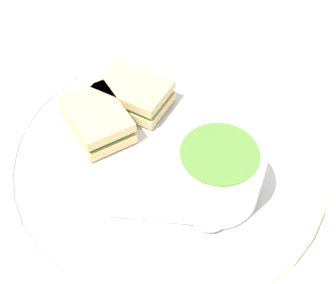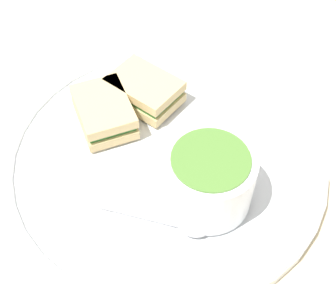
{
  "view_description": "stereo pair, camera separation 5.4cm",
  "coord_description": "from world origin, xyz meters",
  "px_view_note": "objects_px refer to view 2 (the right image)",
  "views": [
    {
      "loc": [
        -0.34,
        -0.01,
        0.46
      ],
      "look_at": [
        0.0,
        0.0,
        0.04
      ],
      "focal_mm": 50.0,
      "sensor_mm": 36.0,
      "label": 1
    },
    {
      "loc": [
        -0.34,
        -0.06,
        0.46
      ],
      "look_at": [
        0.0,
        0.0,
        0.04
      ],
      "focal_mm": 50.0,
      "sensor_mm": 36.0,
      "label": 2
    }
  ],
  "objects_px": {
    "soup_bowl": "(209,179)",
    "sandwich_half_far": "(104,112)",
    "spoon": "(183,225)",
    "sandwich_half_near": "(145,90)"
  },
  "relations": [
    {
      "from": "spoon",
      "to": "sandwich_half_near",
      "type": "height_order",
      "value": "sandwich_half_near"
    },
    {
      "from": "spoon",
      "to": "sandwich_half_near",
      "type": "relative_size",
      "value": 1.18
    },
    {
      "from": "soup_bowl",
      "to": "sandwich_half_far",
      "type": "distance_m",
      "value": 0.17
    },
    {
      "from": "spoon",
      "to": "sandwich_half_near",
      "type": "distance_m",
      "value": 0.19
    },
    {
      "from": "spoon",
      "to": "sandwich_half_far",
      "type": "distance_m",
      "value": 0.18
    },
    {
      "from": "soup_bowl",
      "to": "spoon",
      "type": "xyz_separation_m",
      "value": [
        -0.04,
        0.02,
        -0.03
      ]
    },
    {
      "from": "soup_bowl",
      "to": "sandwich_half_far",
      "type": "height_order",
      "value": "soup_bowl"
    },
    {
      "from": "soup_bowl",
      "to": "sandwich_half_far",
      "type": "bearing_deg",
      "value": 57.58
    },
    {
      "from": "spoon",
      "to": "sandwich_half_near",
      "type": "xyz_separation_m",
      "value": [
        0.18,
        0.08,
        0.01
      ]
    },
    {
      "from": "spoon",
      "to": "sandwich_half_near",
      "type": "bearing_deg",
      "value": 119.28
    }
  ]
}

